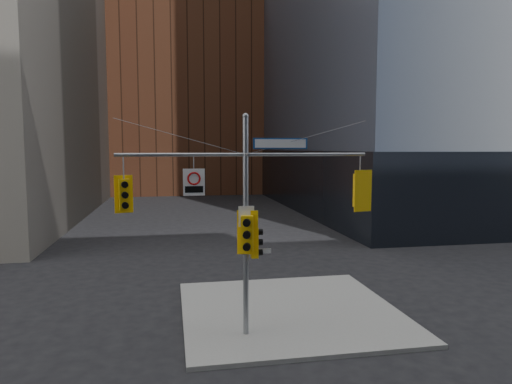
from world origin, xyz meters
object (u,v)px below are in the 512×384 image
object	(u,v)px
traffic_light_east_arm	(360,190)
traffic_light_pole_front	(247,233)
signal_assembly	(246,204)
street_sign_blade	(281,144)
traffic_light_west_arm	(124,195)
regulatory_sign_arm	(194,181)
traffic_light_pole_side	(256,242)

from	to	relation	value
traffic_light_east_arm	traffic_light_pole_front	xyz separation A→B (m)	(-3.85, -0.27, -1.28)
signal_assembly	street_sign_blade	world-z (taller)	signal_assembly
traffic_light_west_arm	traffic_light_east_arm	distance (m)	7.59
street_sign_blade	regulatory_sign_arm	bearing A→B (deg)	176.38
traffic_light_pole_side	street_sign_blade	size ratio (longest dim) A/B	0.55
traffic_light_west_arm	traffic_light_pole_front	xyz separation A→B (m)	(3.74, -0.28, -1.28)
traffic_light_east_arm	signal_assembly	bearing A→B (deg)	-11.72
traffic_light_east_arm	traffic_light_pole_side	size ratio (longest dim) A/B	1.38
traffic_light_pole_front	traffic_light_pole_side	bearing A→B (deg)	53.79
traffic_light_east_arm	traffic_light_pole_side	xyz separation A→B (m)	(-3.53, 0.01, -1.62)
street_sign_blade	traffic_light_west_arm	bearing A→B (deg)	175.78
traffic_light_pole_side	signal_assembly	bearing A→B (deg)	92.57
traffic_light_west_arm	traffic_light_pole_front	distance (m)	3.96
signal_assembly	traffic_light_pole_front	bearing A→B (deg)	-89.66
traffic_light_east_arm	traffic_light_pole_front	bearing A→B (deg)	-7.76
traffic_light_east_arm	traffic_light_pole_side	bearing A→B (deg)	-11.81
traffic_light_pole_side	traffic_light_pole_front	distance (m)	0.55
traffic_light_pole_side	traffic_light_east_arm	bearing A→B (deg)	-88.57
traffic_light_west_arm	street_sign_blade	xyz separation A→B (m)	(4.87, -0.01, 1.55)
signal_assembly	traffic_light_pole_side	bearing A→B (deg)	1.06
traffic_light_pole_front	traffic_light_east_arm	bearing A→B (deg)	17.40
traffic_light_west_arm	street_sign_blade	bearing A→B (deg)	-12.32
traffic_light_west_arm	regulatory_sign_arm	size ratio (longest dim) A/B	1.38
traffic_light_east_arm	traffic_light_pole_side	world-z (taller)	traffic_light_east_arm
signal_assembly	traffic_light_west_arm	distance (m)	3.75
traffic_light_pole_front	traffic_light_west_arm	bearing A→B (deg)	-170.83
street_sign_blade	regulatory_sign_arm	world-z (taller)	street_sign_blade
street_sign_blade	regulatory_sign_arm	distance (m)	3.00
regulatory_sign_arm	traffic_light_west_arm	bearing A→B (deg)	177.67
traffic_light_pole_side	regulatory_sign_arm	distance (m)	2.80
traffic_light_west_arm	traffic_light_pole_side	xyz separation A→B (m)	(4.06, -0.01, -1.62)
signal_assembly	street_sign_blade	distance (m)	2.24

